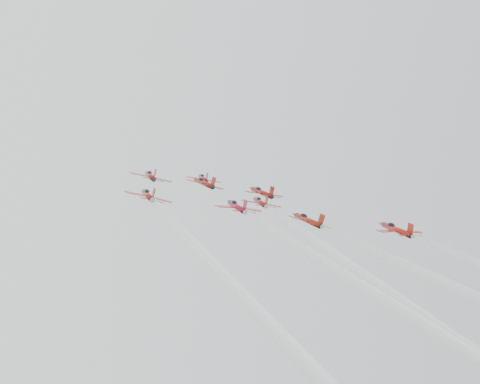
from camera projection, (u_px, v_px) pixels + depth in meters
name	position (u px, v px, depth m)	size (l,w,h in m)	color
jet_lead	(203.00, 178.00, 172.39)	(9.39, 12.18, 7.17)	#A30F1D
jet_row2_left	(150.00, 176.00, 154.85)	(10.19, 13.21, 7.78)	#9E0F0F
jet_row2_center	(204.00, 183.00, 161.77)	(10.09, 13.08, 7.70)	#9C150E
jet_row2_right	(262.00, 192.00, 165.67)	(10.45, 13.56, 7.98)	maroon
jet_center	(365.00, 253.00, 104.49)	(9.01, 86.77, 46.93)	maroon
jet_rear_farleft	(228.00, 258.00, 81.84)	(9.12, 87.81, 47.49)	maroon
jet_rear_left	(357.00, 273.00, 87.85)	(9.53, 91.83, 49.67)	maroon
jet_rear_right	(467.00, 295.00, 87.11)	(9.69, 93.29, 50.46)	maroon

